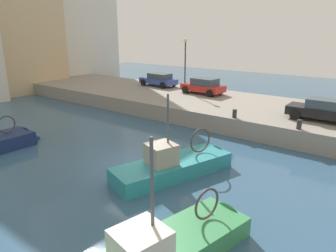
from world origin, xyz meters
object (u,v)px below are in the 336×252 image
quay_streetlamp (185,56)px  mooring_bollard_mid (299,124)px  fishing_boat_teal (179,171)px  parked_car_red (203,86)px  parked_car_blue (159,79)px  mooring_bollard_north (235,114)px  parked_car_black (324,110)px  fishing_boat_green (178,250)px

quay_streetlamp → mooring_bollard_mid: bearing=-115.7°
fishing_boat_teal → mooring_bollard_mid: bearing=-28.0°
mooring_bollard_mid → quay_streetlamp: quay_streetlamp is taller
parked_car_red → parked_car_blue: (0.75, 5.74, -0.04)m
parked_car_red → mooring_bollard_north: bearing=-134.8°
fishing_boat_teal → parked_car_black: 10.55m
mooring_bollard_north → fishing_boat_teal: bearing=-176.6°
fishing_boat_teal → mooring_bollard_north: (6.78, 0.40, 1.36)m
parked_car_red → parked_car_black: 10.96m
parked_car_black → mooring_bollard_mid: parked_car_black is taller
mooring_bollard_north → quay_streetlamp: (5.65, 7.73, 2.98)m
fishing_boat_green → fishing_boat_teal: fishing_boat_green is taller
fishing_boat_teal → mooring_bollard_mid: 7.80m
parked_car_blue → parked_car_black: size_ratio=0.97×
parked_car_black → mooring_bollard_north: parked_car_black is taller
parked_car_blue → mooring_bollard_mid: size_ratio=7.37×
parked_car_blue → parked_car_black: parked_car_black is taller
parked_car_black → mooring_bollard_mid: bearing=164.8°
parked_car_black → fishing_boat_teal: bearing=155.4°
fishing_boat_teal → parked_car_black: size_ratio=1.65×
parked_car_black → quay_streetlamp: quay_streetlamp is taller
fishing_boat_green → parked_car_red: (17.16, 9.46, 1.79)m
fishing_boat_teal → mooring_bollard_north: size_ratio=12.56×
parked_car_red → parked_car_blue: bearing=82.5°
mooring_bollard_north → parked_car_blue: bearing=60.6°
parked_car_red → mooring_bollard_mid: parked_car_red is taller
parked_car_red → parked_car_black: parked_car_red is taller
mooring_bollard_mid → quay_streetlamp: 13.36m
mooring_bollard_north → parked_car_black: bearing=-60.5°
fishing_boat_teal → quay_streetlamp: quay_streetlamp is taller
parked_car_blue → fishing_boat_teal: bearing=-138.1°
fishing_boat_teal → fishing_boat_green: bearing=-144.8°
fishing_boat_green → quay_streetlamp: size_ratio=1.34×
fishing_boat_green → mooring_bollard_north: size_ratio=11.79×
fishing_boat_green → quay_streetlamp: 20.97m
mooring_bollard_mid → mooring_bollard_north: bearing=90.0°
parked_car_red → mooring_bollard_mid: (-5.75, -9.79, -0.44)m
parked_car_red → mooring_bollard_north: size_ratio=7.19×
fishing_boat_green → parked_car_black: bearing=-4.3°
mooring_bollard_mid → mooring_bollard_north: same height
parked_car_red → quay_streetlamp: bearing=92.9°
parked_car_blue → mooring_bollard_mid: (-6.50, -15.53, -0.40)m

